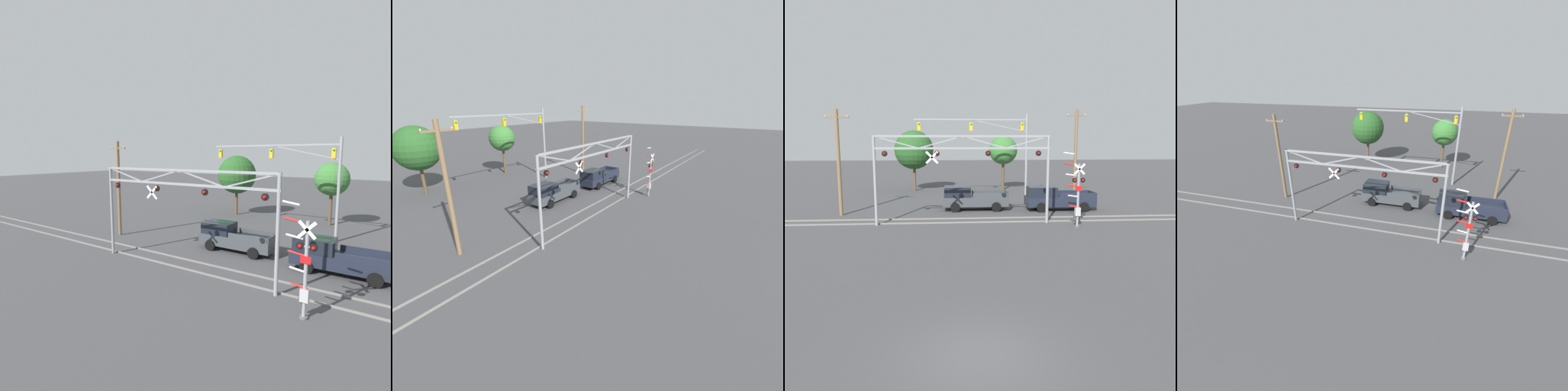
% 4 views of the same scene
% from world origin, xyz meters
% --- Properties ---
extents(rail_track_near, '(80.00, 0.08, 0.10)m').
position_xyz_m(rail_track_near, '(0.00, 16.85, 0.05)').
color(rail_track_near, gray).
rests_on(rail_track_near, ground_plane).
extents(rail_track_far, '(80.00, 0.08, 0.10)m').
position_xyz_m(rail_track_far, '(0.00, 18.29, 0.05)').
color(rail_track_far, gray).
rests_on(rail_track_far, ground_plane).
extents(crossing_gantry, '(12.16, 0.26, 6.19)m').
position_xyz_m(crossing_gantry, '(-0.02, 16.57, 4.50)').
color(crossing_gantry, gray).
rests_on(crossing_gantry, ground_plane).
extents(crossing_signal_mast, '(1.54, 0.35, 5.08)m').
position_xyz_m(crossing_signal_mast, '(7.66, 15.12, 2.08)').
color(crossing_signal_mast, gray).
rests_on(crossing_signal_mast, ground_plane).
extents(traffic_signal_span, '(11.35, 0.39, 8.44)m').
position_xyz_m(traffic_signal_span, '(4.15, 28.61, 5.82)').
color(traffic_signal_span, gray).
rests_on(traffic_signal_span, ground_plane).
extents(pickup_truck_lead, '(5.46, 2.20, 2.00)m').
position_xyz_m(pickup_truck_lead, '(0.81, 21.96, 0.99)').
color(pickup_truck_lead, '#3D4247').
rests_on(pickup_truck_lead, ground_plane).
extents(pickup_truck_following, '(5.72, 2.20, 2.00)m').
position_xyz_m(pickup_truck_following, '(7.91, 21.40, 0.99)').
color(pickup_truck_following, '#1E2333').
rests_on(pickup_truck_following, ground_plane).
extents(utility_pole_left, '(1.80, 0.28, 8.17)m').
position_xyz_m(utility_pole_left, '(-9.45, 20.38, 4.23)').
color(utility_pole_left, brown).
rests_on(utility_pole_left, ground_plane).
extents(background_tree_beyond_span, '(3.30, 3.30, 6.30)m').
position_xyz_m(background_tree_beyond_span, '(5.23, 34.68, 4.62)').
color(background_tree_beyond_span, brown).
rests_on(background_tree_beyond_span, ground_plane).
extents(background_tree_far_left_verge, '(4.44, 4.44, 6.94)m').
position_xyz_m(background_tree_far_left_verge, '(-5.08, 34.54, 4.71)').
color(background_tree_far_left_verge, brown).
rests_on(background_tree_far_left_verge, ground_plane).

